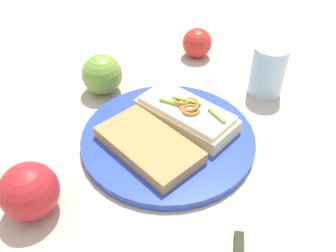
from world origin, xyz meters
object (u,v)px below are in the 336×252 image
(bread_slice_side, at_px, (149,145))
(apple_0, at_px, (29,191))
(drinking_glass, at_px, (268,71))
(sandwich, at_px, (186,114))
(apple_2, at_px, (197,43))
(apple_1, at_px, (102,74))
(plate, at_px, (168,138))

(bread_slice_side, height_order, apple_0, apple_0)
(bread_slice_side, relative_size, drinking_glass, 1.70)
(apple_0, bearing_deg, sandwich, 8.25)
(sandwich, xyz_separation_m, apple_2, (0.17, 0.21, 0.00))
(apple_0, bearing_deg, apple_2, 28.85)
(apple_1, bearing_deg, sandwich, -65.86)
(bread_slice_side, xyz_separation_m, apple_1, (0.01, 0.22, 0.02))
(plate, distance_m, apple_0, 0.25)
(plate, bearing_deg, drinking_glass, 6.19)
(bread_slice_side, xyz_separation_m, apple_2, (0.26, 0.24, 0.01))
(sandwich, height_order, bread_slice_side, sandwich)
(sandwich, bearing_deg, bread_slice_side, -90.06)
(sandwich, xyz_separation_m, apple_0, (-0.29, -0.04, 0.01))
(bread_slice_side, relative_size, apple_0, 2.12)
(apple_1, bearing_deg, drinking_glass, -31.23)
(sandwich, distance_m, apple_2, 0.27)
(apple_1, bearing_deg, bread_slice_side, -92.52)
(apple_2, bearing_deg, sandwich, -128.53)
(apple_2, distance_m, drinking_glass, 0.20)
(apple_1, height_order, apple_2, apple_1)
(sandwich, bearing_deg, plate, -90.13)
(apple_2, bearing_deg, plate, -133.60)
(bread_slice_side, bearing_deg, apple_1, 164.87)
(plate, height_order, apple_2, apple_2)
(bread_slice_side, distance_m, apple_0, 0.20)
(sandwich, bearing_deg, apple_2, 123.78)
(apple_1, bearing_deg, plate, -79.58)
(bread_slice_side, bearing_deg, apple_2, 119.97)
(apple_0, relative_size, apple_1, 1.01)
(sandwich, relative_size, apple_0, 2.41)
(bread_slice_side, xyz_separation_m, apple_0, (-0.20, -0.01, 0.02))
(bread_slice_side, relative_size, apple_2, 2.55)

